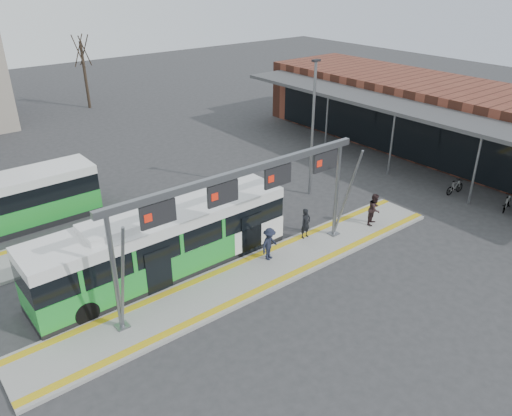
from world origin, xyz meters
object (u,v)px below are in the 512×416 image
(hero_bus, at_px, (163,244))
(passenger_a, at_px, (306,223))
(passenger_b, at_px, (375,209))
(gantry, at_px, (246,191))
(passenger_c, at_px, (269,244))

(hero_bus, height_order, passenger_a, hero_bus)
(hero_bus, bearing_deg, passenger_b, -15.90)
(gantry, height_order, passenger_a, gantry)
(passenger_b, height_order, passenger_c, passenger_b)
(gantry, distance_m, passenger_c, 3.70)
(gantry, distance_m, passenger_a, 5.60)
(gantry, relative_size, hero_bus, 1.06)
(passenger_a, bearing_deg, passenger_b, -19.52)
(passenger_c, bearing_deg, hero_bus, 137.78)
(gantry, height_order, passenger_b, gantry)
(hero_bus, distance_m, passenger_c, 5.00)
(passenger_b, bearing_deg, hero_bus, 145.88)
(hero_bus, relative_size, passenger_c, 7.43)
(gantry, relative_size, passenger_b, 7.33)
(hero_bus, xyz_separation_m, passenger_c, (4.43, -2.26, -0.57))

